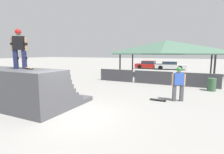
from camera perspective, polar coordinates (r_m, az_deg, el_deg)
ground_plane at (r=7.47m, az=-12.79°, el=-11.88°), size 160.00×160.00×0.00m
quarter_pipe_ramp at (r=9.52m, az=-28.36°, el=-3.51°), size 5.50×3.46×1.78m
skater_on_deck at (r=8.95m, az=-28.07°, el=8.89°), size 0.73×0.53×1.77m
skateboard_on_deck at (r=8.62m, az=-25.47°, el=2.73°), size 0.79×0.41×0.09m
bystander_walking at (r=9.65m, az=20.88°, el=-1.29°), size 0.68×0.40×1.79m
skateboard_on_ground at (r=9.57m, az=14.99°, el=-7.19°), size 0.85×0.22×0.09m
barrier_fence at (r=14.54m, az=13.18°, el=-0.16°), size 9.60×0.12×1.05m
pavilion_shelter at (r=19.72m, az=17.26°, el=9.22°), size 10.48×4.85×3.85m
trash_bin at (r=13.30m, az=29.77°, el=-2.17°), size 0.52×0.52×0.85m
parked_car_red at (r=28.72m, az=11.99°, el=3.87°), size 4.36×1.89×1.27m
parked_car_white at (r=28.08m, az=18.45°, el=3.56°), size 4.66×2.23×1.27m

